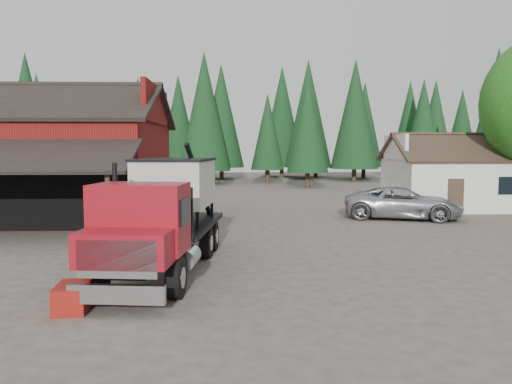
{
  "coord_description": "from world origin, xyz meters",
  "views": [
    {
      "loc": [
        -0.57,
        -17.18,
        3.67
      ],
      "look_at": [
        0.18,
        4.14,
        1.8
      ],
      "focal_mm": 35.0,
      "sensor_mm": 36.0,
      "label": 1
    }
  ],
  "objects": [
    {
      "name": "farmhouse",
      "position": [
        13.0,
        13.0,
        1.67
      ],
      "size": [
        8.6,
        6.42,
        4.65
      ],
      "color": "silver",
      "rests_on": "ground"
    },
    {
      "name": "equip_box",
      "position": [
        -4.34,
        -6.0,
        0.3
      ],
      "size": [
        0.8,
        1.16,
        0.6
      ],
      "primitive_type": "cube",
      "rotation": [
        0.0,
        0.0,
        0.09
      ],
      "color": "maroon",
      "rests_on": "ground"
    },
    {
      "name": "red_barn",
      "position": [
        -11.0,
        9.9,
        2.69
      ],
      "size": [
        12.8,
        13.63,
        7.18
      ],
      "color": "maroon",
      "rests_on": "ground"
    },
    {
      "name": "conifer_backdrop",
      "position": [
        0.0,
        42.0,
        0.0
      ],
      "size": [
        76.0,
        16.0,
        16.0
      ],
      "primitive_type": null,
      "color": "#10321A",
      "rests_on": "ground"
    },
    {
      "name": "feed_truck",
      "position": [
        -2.79,
        -2.24,
        1.81
      ],
      "size": [
        3.12,
        8.76,
        3.87
      ],
      "rotation": [
        0.0,
        0.0,
        -0.1
      ],
      "color": "black",
      "rests_on": "ground"
    },
    {
      "name": "silver_car",
      "position": [
        8.0,
        8.36,
        0.83
      ],
      "size": [
        6.49,
        4.32,
        1.66
      ],
      "primitive_type": "imported",
      "rotation": [
        0.0,
        0.0,
        1.28
      ],
      "color": "#A1A3A8",
      "rests_on": "ground"
    },
    {
      "name": "ground",
      "position": [
        0.0,
        0.0,
        0.0
      ],
      "size": [
        120.0,
        120.0,
        0.0
      ],
      "primitive_type": "plane",
      "color": "#4A433A",
      "rests_on": "ground"
    },
    {
      "name": "near_pine_d",
      "position": [
        -4.0,
        34.0,
        7.39
      ],
      "size": [
        5.28,
        5.28,
        13.4
      ],
      "color": "#382619",
      "rests_on": "ground"
    },
    {
      "name": "near_pine_c",
      "position": [
        22.0,
        26.0,
        6.89
      ],
      "size": [
        4.84,
        4.84,
        12.4
      ],
      "color": "#382619",
      "rests_on": "ground"
    },
    {
      "name": "near_pine_b",
      "position": [
        6.0,
        30.0,
        5.89
      ],
      "size": [
        3.96,
        3.96,
        10.4
      ],
      "color": "#382619",
      "rests_on": "ground"
    }
  ]
}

